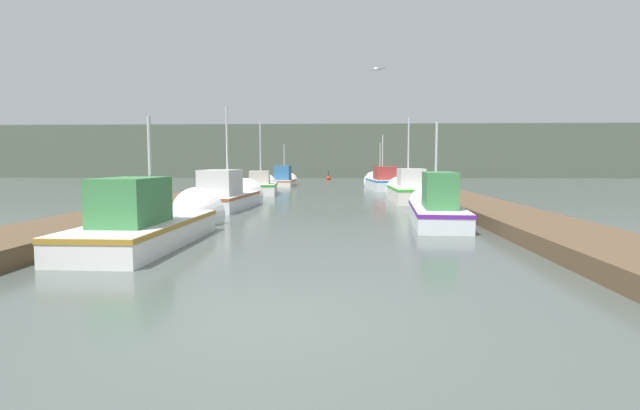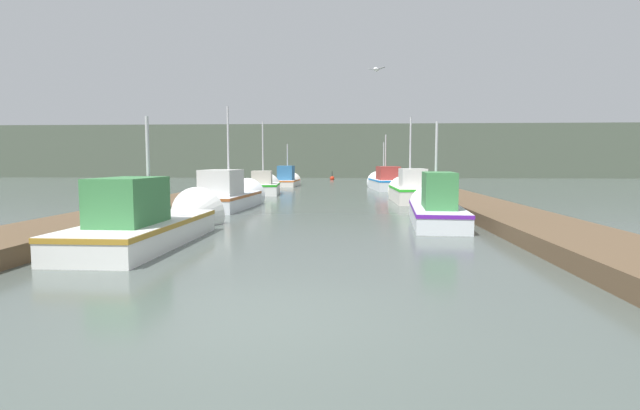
{
  "view_description": "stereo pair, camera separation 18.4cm",
  "coord_description": "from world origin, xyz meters",
  "px_view_note": "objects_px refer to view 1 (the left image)",
  "views": [
    {
      "loc": [
        0.91,
        -5.79,
        1.87
      ],
      "look_at": [
        0.13,
        10.52,
        0.42
      ],
      "focal_mm": 28.0,
      "sensor_mm": 36.0,
      "label": 1
    },
    {
      "loc": [
        1.09,
        -5.78,
        1.87
      ],
      "look_at": [
        0.13,
        10.52,
        0.42
      ],
      "focal_mm": 28.0,
      "sensor_mm": 36.0,
      "label": 2
    }
  ],
  "objects_px": {
    "fishing_boat_3": "(407,190)",
    "fishing_boat_4": "(261,186)",
    "fishing_boat_5": "(381,181)",
    "mooring_piling_3": "(445,193)",
    "fishing_boat_7": "(380,179)",
    "fishing_boat_0": "(160,222)",
    "mooring_piling_0": "(281,175)",
    "mooring_piling_2": "(388,174)",
    "fishing_boat_2": "(229,195)",
    "channel_buoy": "(328,178)",
    "fishing_boat_1": "(435,206)",
    "fishing_boat_6": "(285,180)",
    "seagull_lead": "(376,69)",
    "mooring_piling_1": "(213,193)"
  },
  "relations": [
    {
      "from": "fishing_boat_0",
      "to": "fishing_boat_2",
      "type": "relative_size",
      "value": 1.13
    },
    {
      "from": "fishing_boat_3",
      "to": "mooring_piling_2",
      "type": "height_order",
      "value": "fishing_boat_3"
    },
    {
      "from": "fishing_boat_4",
      "to": "fishing_boat_7",
      "type": "bearing_deg",
      "value": 55.28
    },
    {
      "from": "fishing_boat_3",
      "to": "fishing_boat_5",
      "type": "height_order",
      "value": "fishing_boat_3"
    },
    {
      "from": "mooring_piling_1",
      "to": "fishing_boat_5",
      "type": "bearing_deg",
      "value": 56.9
    },
    {
      "from": "fishing_boat_4",
      "to": "seagull_lead",
      "type": "bearing_deg",
      "value": -70.59
    },
    {
      "from": "fishing_boat_2",
      "to": "channel_buoy",
      "type": "xyz_separation_m",
      "value": [
        3.07,
        30.0,
        -0.35
      ]
    },
    {
      "from": "fishing_boat_3",
      "to": "mooring_piling_0",
      "type": "relative_size",
      "value": 4.84
    },
    {
      "from": "seagull_lead",
      "to": "fishing_boat_6",
      "type": "bearing_deg",
      "value": -52.51
    },
    {
      "from": "fishing_boat_3",
      "to": "fishing_boat_4",
      "type": "bearing_deg",
      "value": 145.85
    },
    {
      "from": "mooring_piling_2",
      "to": "fishing_boat_1",
      "type": "bearing_deg",
      "value": -92.31
    },
    {
      "from": "mooring_piling_2",
      "to": "channel_buoy",
      "type": "relative_size",
      "value": 1.32
    },
    {
      "from": "fishing_boat_0",
      "to": "fishing_boat_5",
      "type": "relative_size",
      "value": 0.99
    },
    {
      "from": "fishing_boat_1",
      "to": "mooring_piling_3",
      "type": "bearing_deg",
      "value": 77.92
    },
    {
      "from": "fishing_boat_5",
      "to": "mooring_piling_0",
      "type": "distance_m",
      "value": 15.18
    },
    {
      "from": "fishing_boat_0",
      "to": "fishing_boat_7",
      "type": "relative_size",
      "value": 1.08
    },
    {
      "from": "fishing_boat_4",
      "to": "mooring_piling_0",
      "type": "height_order",
      "value": "fishing_boat_4"
    },
    {
      "from": "fishing_boat_5",
      "to": "mooring_piling_0",
      "type": "height_order",
      "value": "fishing_boat_5"
    },
    {
      "from": "fishing_boat_0",
      "to": "fishing_boat_5",
      "type": "distance_m",
      "value": 22.9
    },
    {
      "from": "channel_buoy",
      "to": "fishing_boat_5",
      "type": "bearing_deg",
      "value": -76.14
    },
    {
      "from": "fishing_boat_0",
      "to": "fishing_boat_2",
      "type": "height_order",
      "value": "fishing_boat_2"
    },
    {
      "from": "fishing_boat_7",
      "to": "mooring_piling_3",
      "type": "distance_m",
      "value": 23.39
    },
    {
      "from": "fishing_boat_6",
      "to": "seagull_lead",
      "type": "bearing_deg",
      "value": -74.89
    },
    {
      "from": "fishing_boat_3",
      "to": "mooring_piling_0",
      "type": "height_order",
      "value": "fishing_boat_3"
    },
    {
      "from": "fishing_boat_2",
      "to": "fishing_boat_3",
      "type": "xyz_separation_m",
      "value": [
        7.58,
        3.61,
        0.01
      ]
    },
    {
      "from": "fishing_boat_1",
      "to": "fishing_boat_4",
      "type": "relative_size",
      "value": 1.34
    },
    {
      "from": "fishing_boat_6",
      "to": "fishing_boat_5",
      "type": "bearing_deg",
      "value": -30.49
    },
    {
      "from": "mooring_piling_2",
      "to": "fishing_boat_7",
      "type": "bearing_deg",
      "value": -102.67
    },
    {
      "from": "fishing_boat_5",
      "to": "mooring_piling_1",
      "type": "xyz_separation_m",
      "value": [
        -8.09,
        -12.41,
        0.02
      ]
    },
    {
      "from": "fishing_boat_4",
      "to": "mooring_piling_2",
      "type": "relative_size",
      "value": 3.71
    },
    {
      "from": "mooring_piling_2",
      "to": "fishing_boat_0",
      "type": "bearing_deg",
      "value": -103.49
    },
    {
      "from": "fishing_boat_1",
      "to": "fishing_boat_5",
      "type": "height_order",
      "value": "fishing_boat_5"
    },
    {
      "from": "mooring_piling_0",
      "to": "fishing_boat_6",
      "type": "bearing_deg",
      "value": -81.09
    },
    {
      "from": "fishing_boat_2",
      "to": "seagull_lead",
      "type": "xyz_separation_m",
      "value": [
        5.61,
        -3.97,
        4.22
      ]
    },
    {
      "from": "fishing_boat_6",
      "to": "fishing_boat_7",
      "type": "distance_m",
      "value": 8.71
    },
    {
      "from": "fishing_boat_6",
      "to": "channel_buoy",
      "type": "distance_m",
      "value": 12.5
    },
    {
      "from": "fishing_boat_3",
      "to": "mooring_piling_3",
      "type": "xyz_separation_m",
      "value": [
        0.81,
        -4.72,
        0.2
      ]
    },
    {
      "from": "channel_buoy",
      "to": "fishing_boat_2",
      "type": "bearing_deg",
      "value": -95.85
    },
    {
      "from": "fishing_boat_4",
      "to": "mooring_piling_3",
      "type": "relative_size",
      "value": 3.39
    },
    {
      "from": "fishing_boat_7",
      "to": "mooring_piling_3",
      "type": "xyz_separation_m",
      "value": [
        0.74,
        -23.37,
        0.31
      ]
    },
    {
      "from": "fishing_boat_6",
      "to": "mooring_piling_3",
      "type": "distance_m",
      "value": 20.69
    },
    {
      "from": "fishing_boat_5",
      "to": "mooring_piling_3",
      "type": "xyz_separation_m",
      "value": [
        1.27,
        -14.68,
        0.19
      ]
    },
    {
      "from": "fishing_boat_2",
      "to": "fishing_boat_1",
      "type": "bearing_deg",
      "value": -26.06
    },
    {
      "from": "fishing_boat_1",
      "to": "fishing_boat_5",
      "type": "xyz_separation_m",
      "value": [
        -0.32,
        17.79,
        0.05
      ]
    },
    {
      "from": "fishing_boat_6",
      "to": "mooring_piling_3",
      "type": "xyz_separation_m",
      "value": [
        8.25,
        -18.97,
        0.24
      ]
    },
    {
      "from": "fishing_boat_0",
      "to": "mooring_piling_2",
      "type": "xyz_separation_m",
      "value": [
        8.45,
        35.23,
        0.21
      ]
    },
    {
      "from": "fishing_boat_7",
      "to": "channel_buoy",
      "type": "relative_size",
      "value": 6.17
    },
    {
      "from": "fishing_boat_0",
      "to": "mooring_piling_0",
      "type": "height_order",
      "value": "fishing_boat_0"
    },
    {
      "from": "fishing_boat_0",
      "to": "seagull_lead",
      "type": "relative_size",
      "value": 11.55
    },
    {
      "from": "mooring_piling_3",
      "to": "channel_buoy",
      "type": "xyz_separation_m",
      "value": [
        -5.32,
        31.11,
        -0.56
      ]
    }
  ]
}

